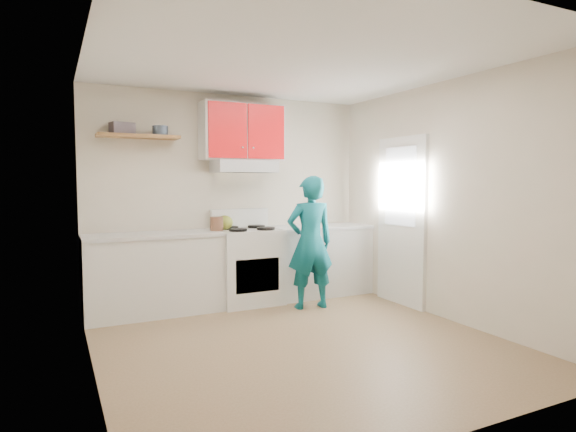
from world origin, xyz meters
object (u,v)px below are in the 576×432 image
tin (160,131)px  crock (217,225)px  stove (248,266)px  person (310,242)px  kettle (225,223)px

tin → crock: (0.62, -0.13, -1.10)m
stove → person: person is taller
person → crock: bearing=-22.2°
tin → crock: tin is taller
kettle → crock: (-0.13, -0.09, -0.01)m
stove → kettle: (-0.27, 0.09, 0.55)m
crock → person: size_ratio=0.12×
crock → kettle: bearing=33.8°
kettle → crock: bearing=-154.5°
stove → person: 0.86m
kettle → tin: bearing=168.1°
stove → kettle: kettle is taller
crock → tin: bearing=167.8°
stove → kettle: size_ratio=4.48×
kettle → crock: kettle is taller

